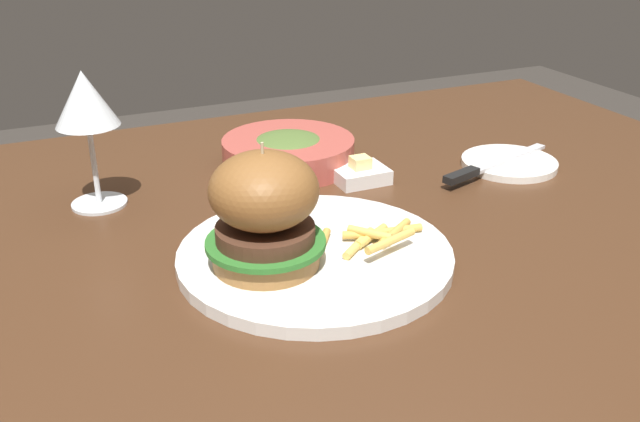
{
  "coord_description": "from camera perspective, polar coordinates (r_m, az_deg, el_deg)",
  "views": [
    {
      "loc": [
        -0.27,
        -0.71,
        1.11
      ],
      "look_at": [
        0.02,
        -0.06,
        0.78
      ],
      "focal_mm": 40.0,
      "sensor_mm": 36.0,
      "label": 1
    }
  ],
  "objects": [
    {
      "name": "burger_sandwich",
      "position": [
        0.71,
        -4.46,
        0.04
      ],
      "size": [
        0.12,
        0.12,
        0.13
      ],
      "color": "#9E6B38",
      "rests_on": "main_plate"
    },
    {
      "name": "bread_plate",
      "position": [
        1.07,
        14.89,
        3.73
      ],
      "size": [
        0.14,
        0.14,
        0.01
      ],
      "primitive_type": "cylinder",
      "color": "white",
      "rests_on": "dining_table"
    },
    {
      "name": "soup_bowl",
      "position": [
        1.03,
        -2.55,
        4.84
      ],
      "size": [
        0.19,
        0.19,
        0.05
      ],
      "color": "#B24C42",
      "rests_on": "dining_table"
    },
    {
      "name": "butter_dish",
      "position": [
        0.97,
        3.22,
        3.01
      ],
      "size": [
        0.07,
        0.06,
        0.04
      ],
      "color": "white",
      "rests_on": "dining_table"
    },
    {
      "name": "wine_glass",
      "position": [
        0.91,
        -18.25,
        8.12
      ],
      "size": [
        0.08,
        0.08,
        0.17
      ],
      "color": "silver",
      "rests_on": "dining_table"
    },
    {
      "name": "table_knife",
      "position": [
        1.02,
        13.31,
        3.54
      ],
      "size": [
        0.21,
        0.08,
        0.01
      ],
      "color": "silver",
      "rests_on": "bread_plate"
    },
    {
      "name": "fries_pile",
      "position": [
        0.78,
        4.22,
        -2.05
      ],
      "size": [
        0.13,
        0.09,
        0.02
      ],
      "color": "#EABC5B",
      "rests_on": "main_plate"
    },
    {
      "name": "main_plate",
      "position": [
        0.77,
        -0.45,
        -3.61
      ],
      "size": [
        0.3,
        0.3,
        0.01
      ],
      "primitive_type": "cylinder",
      "color": "white",
      "rests_on": "dining_table"
    },
    {
      "name": "dining_table",
      "position": [
        0.88,
        -2.68,
        -6.08
      ],
      "size": [
        1.42,
        0.92,
        0.74
      ],
      "color": "#472B19",
      "rests_on": "ground"
    }
  ]
}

